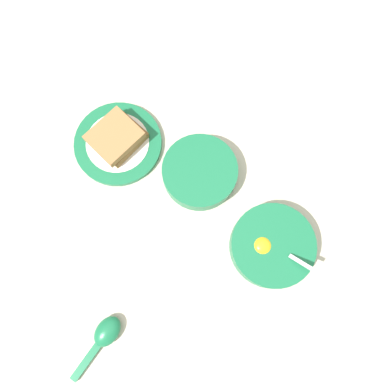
{
  "coord_description": "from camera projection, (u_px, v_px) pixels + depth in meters",
  "views": [
    {
      "loc": [
        0.06,
        -0.16,
        0.72
      ],
      "look_at": [
        0.11,
        -0.0,
        0.02
      ],
      "focal_mm": 35.0,
      "sensor_mm": 36.0,
      "label": 1
    }
  ],
  "objects": [
    {
      "name": "toast_plate",
      "position": [
        119.0,
        143.0,
        0.76
      ],
      "size": [
        0.18,
        0.18,
        0.01
      ],
      "color": "#196B42",
      "rests_on": "ground_plane"
    },
    {
      "name": "egg_bowl",
      "position": [
        272.0,
        246.0,
        0.7
      ],
      "size": [
        0.16,
        0.16,
        0.07
      ],
      "color": "#196B42",
      "rests_on": "ground_plane"
    },
    {
      "name": "congee_bowl",
      "position": [
        200.0,
        172.0,
        0.73
      ],
      "size": [
        0.15,
        0.15,
        0.04
      ],
      "color": "#196B42",
      "rests_on": "ground_plane"
    },
    {
      "name": "soup_spoon",
      "position": [
        104.0,
        336.0,
        0.67
      ],
      "size": [
        0.12,
        0.1,
        0.03
      ],
      "color": "#196B42",
      "rests_on": "ground_plane"
    },
    {
      "name": "ground_plane",
      "position": [
        136.0,
        209.0,
        0.74
      ],
      "size": [
        3.0,
        3.0,
        0.0
      ],
      "primitive_type": "plane",
      "color": "beige"
    },
    {
      "name": "toast_sandwich",
      "position": [
        116.0,
        137.0,
        0.74
      ],
      "size": [
        0.13,
        0.12,
        0.04
      ],
      "color": "brown",
      "rests_on": "toast_plate"
    }
  ]
}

